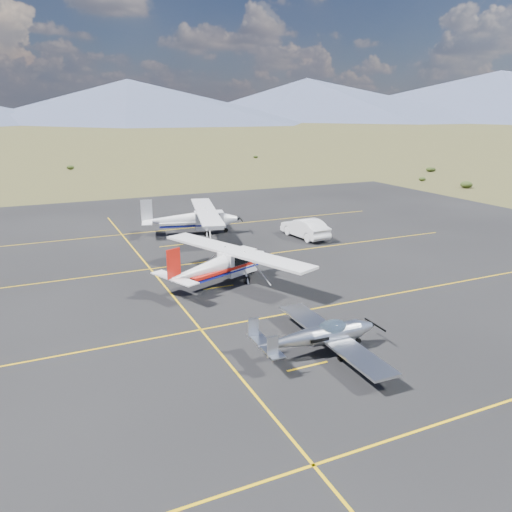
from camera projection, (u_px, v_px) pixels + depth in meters
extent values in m
plane|color=#383D1C|center=(324.00, 324.00, 25.77)|extent=(1600.00, 1600.00, 0.00)
cube|color=black|center=(265.00, 283.00, 31.88)|extent=(72.00, 72.00, 0.02)
cube|color=silver|center=(332.00, 337.00, 22.81)|extent=(1.45, 8.19, 0.11)
ellipsoid|color=#99BFD8|center=(332.00, 328.00, 22.69)|extent=(1.50, 0.88, 0.74)
cube|color=silver|center=(266.00, 345.00, 21.44)|extent=(0.68, 2.73, 0.05)
cube|color=silver|center=(273.00, 346.00, 20.40)|extent=(0.50, 0.06, 0.91)
cube|color=silver|center=(253.00, 328.00, 22.15)|extent=(0.50, 0.06, 0.91)
cylinder|color=black|center=(358.00, 341.00, 23.51)|extent=(0.31, 0.09, 0.31)
cylinder|color=black|center=(341.00, 357.00, 21.92)|extent=(0.36, 0.11, 0.36)
cylinder|color=black|center=(316.00, 338.00, 23.83)|extent=(0.36, 0.11, 0.36)
cube|color=white|center=(238.00, 262.00, 32.44)|extent=(2.71, 2.09, 1.48)
cube|color=white|center=(235.00, 251.00, 32.07)|extent=(6.17, 11.80, 0.15)
cube|color=black|center=(237.00, 257.00, 32.36)|extent=(2.12, 1.88, 0.60)
cube|color=red|center=(222.00, 268.00, 31.47)|extent=(5.56, 3.27, 0.20)
cube|color=red|center=(174.00, 264.00, 28.53)|extent=(0.89, 0.43, 1.75)
cube|color=white|center=(174.00, 278.00, 28.78)|extent=(2.10, 3.56, 0.07)
cylinder|color=black|center=(253.00, 271.00, 33.71)|extent=(0.41, 0.25, 0.39)
cylinder|color=black|center=(247.00, 280.00, 31.71)|extent=(0.50, 0.32, 0.48)
cylinder|color=black|center=(222.00, 272.00, 33.22)|extent=(0.50, 0.32, 0.48)
cube|color=white|center=(209.00, 220.00, 44.48)|extent=(2.76, 1.87, 1.55)
cube|color=white|center=(206.00, 211.00, 44.21)|extent=(4.65, 12.69, 0.16)
cube|color=black|center=(209.00, 217.00, 44.39)|extent=(2.10, 1.75, 0.63)
cube|color=white|center=(192.00, 222.00, 44.23)|extent=(5.89, 2.63, 0.21)
cube|color=white|center=(147.00, 210.00, 43.17)|extent=(0.97, 0.30, 1.84)
cube|color=white|center=(147.00, 221.00, 43.43)|extent=(1.69, 3.77, 0.07)
cylinder|color=black|center=(226.00, 230.00, 45.04)|extent=(0.43, 0.21, 0.41)
cylinder|color=black|center=(207.00, 234.00, 43.55)|extent=(0.53, 0.26, 0.50)
cylinder|color=black|center=(204.00, 228.00, 45.82)|extent=(0.53, 0.26, 0.50)
imported|color=white|center=(305.00, 228.00, 43.06)|extent=(2.28, 5.32, 1.70)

